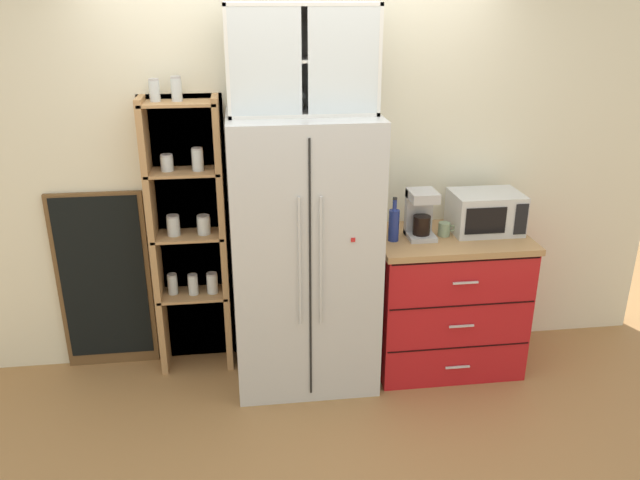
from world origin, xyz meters
The scene contains 11 objects.
ground_plane centered at (0.00, 0.00, 0.00)m, with size 10.70×10.70×0.00m, color #9E7042.
wall_back_cream centered at (0.00, 0.40, 1.27)m, with size 5.00×0.10×2.55m, color silver.
refrigerator centered at (0.00, 0.02, 0.87)m, with size 0.88×0.68×1.74m.
pantry_shelf_column centered at (-0.72, 0.29, 0.95)m, with size 0.51×0.27×1.93m.
counter_cabinet centered at (0.95, 0.05, 0.47)m, with size 0.98×0.64×0.94m.
microwave centered at (1.19, 0.10, 1.07)m, with size 0.44×0.33×0.26m.
coffee_maker centered at (0.74, 0.05, 1.09)m, with size 0.17×0.20×0.31m.
mug_sage centered at (0.90, 0.05, 0.98)m, with size 0.11×0.08×0.09m.
bottle_cobalt centered at (0.56, 0.01, 1.06)m, with size 0.07×0.07×0.28m.
upper_cabinet centered at (0.00, 0.07, 2.04)m, with size 0.84×0.32×0.60m.
chalkboard_menu centered at (-1.29, 0.33, 0.62)m, with size 0.60×0.04×1.22m.
Camera 1 is at (-0.37, -3.55, 2.37)m, focal length 35.10 mm.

